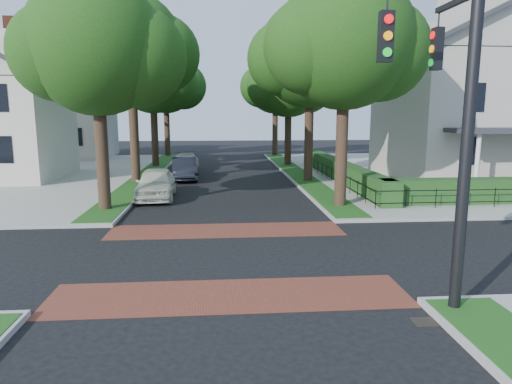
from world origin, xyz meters
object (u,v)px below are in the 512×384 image
parked_car_middle (184,168)px  traffic_signal (456,104)px  parked_car_rear (186,163)px  parked_car_front (156,183)px

parked_car_middle → traffic_signal: bearing=-76.7°
parked_car_rear → parked_car_middle: bearing=-90.6°
parked_car_front → parked_car_middle: (0.97, 6.86, -0.05)m
traffic_signal → parked_car_rear: 27.09m
parked_car_middle → parked_car_rear: (-0.16, 4.26, -0.06)m
traffic_signal → parked_car_rear: (-7.68, 25.67, -4.01)m
parked_car_front → parked_car_rear: parked_car_front is taller
parked_car_front → parked_car_rear: size_ratio=0.99×
parked_car_front → parked_car_rear: 11.15m
traffic_signal → parked_car_middle: size_ratio=1.74×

